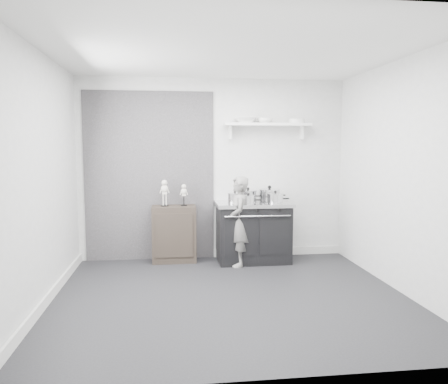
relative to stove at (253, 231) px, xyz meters
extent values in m
plane|color=black|center=(-0.55, -1.48, -0.44)|extent=(4.00, 4.00, 0.00)
cube|color=#BBBBB8|center=(-0.55, 0.32, 0.91)|extent=(4.00, 0.02, 2.70)
cube|color=#BBBBB8|center=(-0.55, -3.28, 0.91)|extent=(4.00, 0.02, 2.70)
cube|color=#BBBBB8|center=(-2.55, -1.48, 0.91)|extent=(0.02, 3.60, 2.70)
cube|color=#BBBBB8|center=(1.45, -1.48, 0.91)|extent=(0.02, 3.60, 2.70)
cube|color=silver|center=(-0.55, -1.48, 2.26)|extent=(4.00, 3.60, 0.02)
cube|color=black|center=(-1.50, 0.31, 0.81)|extent=(1.90, 0.02, 2.50)
cube|color=silver|center=(0.45, 0.30, -0.38)|extent=(2.00, 0.03, 0.12)
cube|color=silver|center=(-2.53, -1.48, -0.38)|extent=(0.03, 3.60, 0.12)
cube|color=white|center=(0.25, 0.19, 1.58)|extent=(1.30, 0.26, 0.04)
cube|color=white|center=(-0.30, 0.26, 1.46)|extent=(0.03, 0.12, 0.20)
cube|color=white|center=(0.80, 0.26, 1.46)|extent=(0.03, 0.12, 0.20)
cube|color=black|center=(0.00, 0.00, -0.03)|extent=(1.04, 0.62, 0.83)
cube|color=silver|center=(0.00, 0.00, 0.41)|extent=(1.10, 0.66, 0.05)
cube|color=black|center=(-0.25, -0.31, -0.01)|extent=(0.44, 0.02, 0.54)
cube|color=black|center=(0.25, -0.31, -0.01)|extent=(0.44, 0.02, 0.54)
cylinder|color=silver|center=(0.00, -0.34, 0.28)|extent=(0.93, 0.02, 0.02)
cylinder|color=black|center=(-0.31, -0.32, 0.36)|extent=(0.04, 0.03, 0.04)
cylinder|color=black|center=(0.00, -0.32, 0.36)|extent=(0.04, 0.03, 0.04)
cylinder|color=black|center=(0.31, -0.32, 0.36)|extent=(0.04, 0.03, 0.04)
cube|color=black|center=(-1.16, 0.13, -0.03)|extent=(0.64, 0.37, 0.83)
imported|color=slate|center=(-0.25, -0.22, 0.19)|extent=(0.34, 0.49, 1.28)
cylinder|color=silver|center=(-0.28, -0.07, 0.50)|extent=(0.20, 0.20, 0.13)
cylinder|color=silver|center=(-0.28, -0.07, 0.58)|extent=(0.21, 0.21, 0.02)
sphere|color=black|center=(-0.28, -0.07, 0.60)|extent=(0.04, 0.04, 0.04)
cylinder|color=black|center=(-0.14, -0.07, 0.50)|extent=(0.10, 0.02, 0.02)
cylinder|color=silver|center=(-0.05, 0.13, 0.51)|extent=(0.25, 0.25, 0.15)
cylinder|color=silver|center=(-0.05, 0.13, 0.59)|extent=(0.26, 0.26, 0.02)
sphere|color=black|center=(-0.05, 0.13, 0.62)|extent=(0.04, 0.04, 0.04)
cylinder|color=black|center=(0.11, 0.13, 0.51)|extent=(0.10, 0.02, 0.02)
cylinder|color=silver|center=(0.27, 0.12, 0.52)|extent=(0.31, 0.31, 0.16)
cylinder|color=silver|center=(0.27, 0.12, 0.61)|extent=(0.32, 0.32, 0.02)
sphere|color=black|center=(0.27, 0.12, 0.64)|extent=(0.06, 0.06, 0.06)
cylinder|color=black|center=(0.46, 0.12, 0.52)|extent=(0.10, 0.02, 0.02)
cylinder|color=silver|center=(0.29, -0.15, 0.50)|extent=(0.23, 0.23, 0.13)
cylinder|color=silver|center=(0.29, -0.15, 0.57)|extent=(0.23, 0.23, 0.02)
sphere|color=black|center=(0.29, -0.15, 0.60)|extent=(0.04, 0.04, 0.04)
cylinder|color=black|center=(0.44, -0.15, 0.50)|extent=(0.10, 0.02, 0.02)
cylinder|color=silver|center=(-0.10, -0.17, 0.49)|extent=(0.19, 0.19, 0.11)
cylinder|color=silver|center=(-0.10, -0.17, 0.55)|extent=(0.20, 0.20, 0.01)
sphere|color=black|center=(-0.10, -0.17, 0.58)|extent=(0.03, 0.03, 0.03)
cylinder|color=black|center=(0.03, -0.17, 0.49)|extent=(0.10, 0.02, 0.02)
imported|color=white|center=(-0.09, 0.19, 1.64)|extent=(0.33, 0.33, 0.08)
imported|color=white|center=(0.20, 0.19, 1.63)|extent=(0.23, 0.23, 0.07)
cylinder|color=silver|center=(0.69, 0.19, 1.63)|extent=(0.24, 0.24, 0.06)
camera|label=1|loc=(-1.22, -6.23, 1.25)|focal=35.00mm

